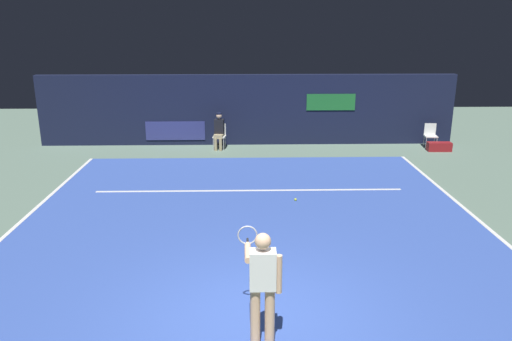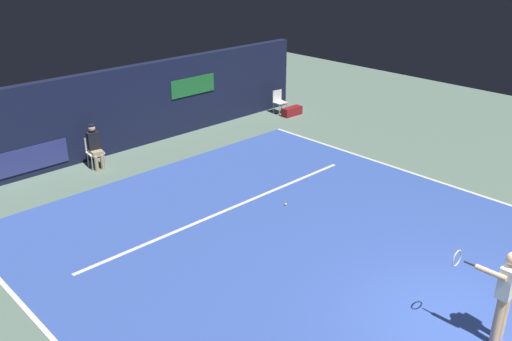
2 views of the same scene
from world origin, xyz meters
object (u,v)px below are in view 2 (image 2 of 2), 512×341
(tennis_ball, at_px, (286,204))
(equipment_bag, at_px, (292,111))
(line_judge_on_chair, at_px, (95,146))
(courtside_chair_near, at_px, (279,100))
(tennis_player, at_px, (504,292))

(tennis_ball, distance_m, equipment_bag, 7.59)
(line_judge_on_chair, distance_m, courtside_chair_near, 7.73)
(courtside_chair_near, distance_m, equipment_bag, 0.65)
(line_judge_on_chair, xyz_separation_m, courtside_chair_near, (7.73, 0.04, -0.18))
(tennis_player, xyz_separation_m, tennis_ball, (1.08, 5.86, -0.94))
(tennis_player, distance_m, courtside_chair_near, 13.22)
(line_judge_on_chair, distance_m, equipment_bag, 7.91)
(courtside_chair_near, relative_size, tennis_ball, 12.94)
(tennis_ball, bearing_deg, courtside_chair_near, 45.35)
(courtside_chair_near, bearing_deg, equipment_bag, -74.27)
(tennis_player, xyz_separation_m, courtside_chair_near, (6.59, 11.45, -0.49))
(equipment_bag, bearing_deg, line_judge_on_chair, 178.04)
(tennis_player, relative_size, line_judge_on_chair, 1.31)
(line_judge_on_chair, distance_m, tennis_ball, 6.00)
(line_judge_on_chair, bearing_deg, courtside_chair_near, 0.32)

